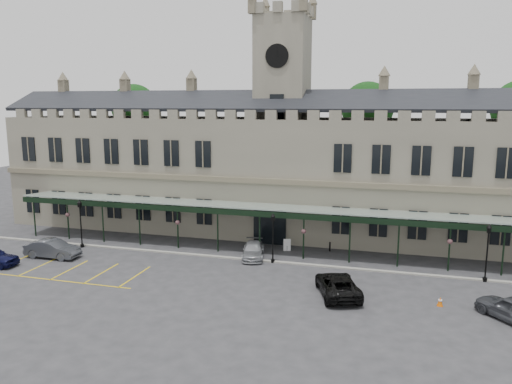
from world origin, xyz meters
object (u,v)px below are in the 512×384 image
(car_left_b, at_px, (52,249))
(car_van, at_px, (338,285))
(traffic_cone, at_px, (440,302))
(station_building, at_px, (282,172))
(sign_board, at_px, (287,245))
(clock_tower, at_px, (282,107))
(lamp_post_mid, at_px, (273,233))
(car_taxi, at_px, (253,250))
(lamp_post_right, at_px, (487,248))
(lamp_post_left, at_px, (81,219))

(car_left_b, xyz_separation_m, car_van, (25.40, -1.97, -0.04))
(traffic_cone, bearing_deg, car_van, 179.73)
(station_building, relative_size, sign_board, 52.23)
(station_building, relative_size, clock_tower, 2.42)
(sign_board, bearing_deg, clock_tower, 89.73)
(lamp_post_mid, distance_m, car_taxi, 2.92)
(traffic_cone, distance_m, car_van, 6.93)
(sign_board, xyz_separation_m, car_van, (5.78, -9.63, 0.21))
(clock_tower, height_order, car_left_b, clock_tower)
(car_left_b, height_order, car_van, car_left_b)
(lamp_post_right, relative_size, car_taxi, 1.00)
(car_left_b, bearing_deg, clock_tower, -51.23)
(clock_tower, height_order, traffic_cone, clock_tower)
(clock_tower, bearing_deg, lamp_post_left, -146.99)
(lamp_post_right, xyz_separation_m, car_taxi, (-18.85, 0.93, -2.04))
(lamp_post_right, bearing_deg, lamp_post_left, -179.33)
(lamp_post_mid, height_order, car_left_b, lamp_post_mid)
(lamp_post_right, height_order, car_left_b, lamp_post_right)
(car_left_b, bearing_deg, station_building, -51.40)
(sign_board, bearing_deg, car_van, -76.39)
(car_left_b, bearing_deg, car_van, -95.38)
(lamp_post_right, relative_size, traffic_cone, 7.24)
(lamp_post_right, height_order, car_taxi, lamp_post_right)
(car_taxi, bearing_deg, traffic_cone, -37.06)
(lamp_post_mid, relative_size, lamp_post_right, 0.96)
(clock_tower, distance_m, lamp_post_right, 23.74)
(lamp_post_right, distance_m, car_van, 12.30)
(clock_tower, xyz_separation_m, lamp_post_mid, (1.67, -10.57, -10.53))
(lamp_post_left, relative_size, lamp_post_right, 1.01)
(lamp_post_left, xyz_separation_m, sign_board, (19.06, 4.13, -2.17))
(car_left_b, relative_size, car_taxi, 1.08)
(car_van, bearing_deg, sign_board, -78.09)
(station_building, bearing_deg, car_left_b, -140.46)
(lamp_post_right, bearing_deg, traffic_cone, -121.90)
(clock_tower, height_order, car_taxi, clock_tower)
(sign_board, bearing_deg, lamp_post_right, -30.16)
(sign_board, height_order, car_left_b, car_left_b)
(lamp_post_mid, distance_m, car_van, 8.79)
(lamp_post_left, relative_size, sign_board, 4.01)
(sign_board, bearing_deg, traffic_cone, -54.64)
(lamp_post_mid, bearing_deg, lamp_post_right, -0.08)
(sign_board, height_order, car_van, car_van)
(lamp_post_left, relative_size, car_left_b, 0.93)
(clock_tower, xyz_separation_m, traffic_cone, (14.82, -16.54, -12.80))
(car_taxi, bearing_deg, lamp_post_left, 171.92)
(lamp_post_left, xyz_separation_m, lamp_post_mid, (18.61, 0.44, -0.14))
(station_building, xyz_separation_m, traffic_cone, (14.82, -16.45, -6.16))
(lamp_post_mid, height_order, lamp_post_right, lamp_post_right)
(traffic_cone, distance_m, car_left_b, 32.38)
(station_building, distance_m, car_taxi, 11.21)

